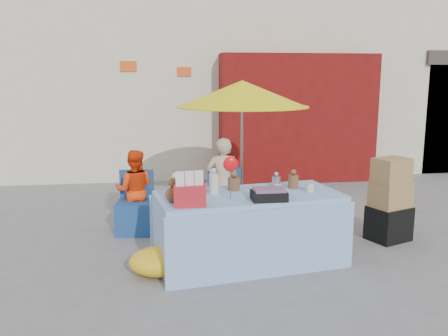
{
  "coord_description": "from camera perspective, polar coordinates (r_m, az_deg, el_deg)",
  "views": [
    {
      "loc": [
        -0.62,
        -5.24,
        2.13
      ],
      "look_at": [
        0.18,
        0.6,
        1.0
      ],
      "focal_mm": 38.0,
      "sensor_mm": 36.0,
      "label": 1
    }
  ],
  "objects": [
    {
      "name": "ground",
      "position": [
        5.69,
        -0.96,
        -11.13
      ],
      "size": [
        80.0,
        80.0,
        0.0
      ],
      "primitive_type": "plane",
      "color": "slate",
      "rests_on": "ground"
    },
    {
      "name": "backdrop",
      "position": [
        12.84,
        -2.77,
        15.16
      ],
      "size": [
        14.0,
        8.0,
        7.8
      ],
      "color": "silver",
      "rests_on": "ground"
    },
    {
      "name": "market_table",
      "position": [
        5.53,
        2.91,
        -7.16
      ],
      "size": [
        2.27,
        1.33,
        1.29
      ],
      "rotation": [
        0.0,
        0.0,
        0.16
      ],
      "color": "#92B0EA",
      "rests_on": "ground"
    },
    {
      "name": "chair_left",
      "position": [
        6.72,
        -10.63,
        -5.53
      ],
      "size": [
        0.53,
        0.53,
        0.85
      ],
      "rotation": [
        0.0,
        0.0,
        -0.12
      ],
      "color": "navy",
      "rests_on": "ground"
    },
    {
      "name": "chair_right",
      "position": [
        6.77,
        0.03,
        -5.22
      ],
      "size": [
        0.53,
        0.53,
        0.85
      ],
      "rotation": [
        0.0,
        0.0,
        -0.12
      ],
      "color": "navy",
      "rests_on": "ground"
    },
    {
      "name": "vendor_orange",
      "position": [
        6.77,
        -10.69,
        -2.64
      ],
      "size": [
        0.61,
        0.5,
        1.14
      ],
      "primitive_type": "imported",
      "rotation": [
        0.0,
        0.0,
        3.02
      ],
      "color": "#FF3E0D",
      "rests_on": "ground"
    },
    {
      "name": "vendor_beige",
      "position": [
        6.8,
        -0.14,
        -1.73
      ],
      "size": [
        0.51,
        0.37,
        1.3
      ],
      "primitive_type": "imported",
      "rotation": [
        0.0,
        0.0,
        3.02
      ],
      "color": "beige",
      "rests_on": "ground"
    },
    {
      "name": "umbrella",
      "position": [
        6.84,
        2.21,
        8.84
      ],
      "size": [
        1.9,
        1.9,
        2.09
      ],
      "color": "gray",
      "rests_on": "ground"
    },
    {
      "name": "box_stack",
      "position": [
        6.61,
        19.33,
        -3.96
      ],
      "size": [
        0.62,
        0.57,
        1.11
      ],
      "rotation": [
        0.0,
        0.0,
        0.38
      ],
      "color": "black",
      "rests_on": "ground"
    },
    {
      "name": "tarp_bundle",
      "position": [
        5.33,
        -7.72,
        -11.04
      ],
      "size": [
        0.8,
        0.71,
        0.3
      ],
      "primitive_type": "ellipsoid",
      "rotation": [
        0.0,
        0.0,
        0.28
      ],
      "color": "yellow",
      "rests_on": "ground"
    }
  ]
}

